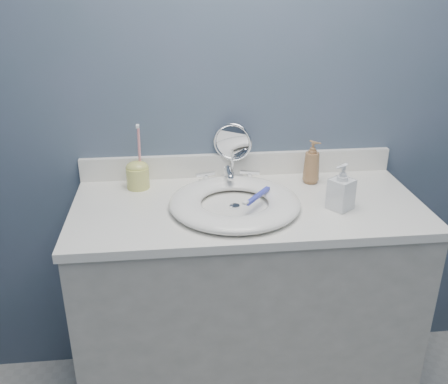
{
  "coord_description": "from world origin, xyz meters",
  "views": [
    {
      "loc": [
        -0.25,
        -0.58,
        1.63
      ],
      "look_at": [
        -0.09,
        0.94,
        0.94
      ],
      "focal_mm": 40.0,
      "sensor_mm": 36.0,
      "label": 1
    }
  ],
  "objects": [
    {
      "name": "toothbrush_lying",
      "position": [
        0.02,
        0.93,
        0.92
      ],
      "size": [
        0.12,
        0.15,
        0.02
      ],
      "rotation": [
        0.0,
        0.0,
        0.92
      ],
      "color": "#373FC4",
      "rests_on": "basin"
    },
    {
      "name": "backsplash",
      "position": [
        0.0,
        1.24,
        0.93
      ],
      "size": [
        1.22,
        0.02,
        0.09
      ],
      "primitive_type": "cube",
      "color": "white",
      "rests_on": "countertop"
    },
    {
      "name": "vanity_cabinet",
      "position": [
        0.0,
        0.97,
        0.42
      ],
      "size": [
        1.2,
        0.55,
        0.85
      ],
      "primitive_type": "cube",
      "color": "beige",
      "rests_on": "ground"
    },
    {
      "name": "soap_bottle_amber",
      "position": [
        0.27,
        1.13,
        0.96
      ],
      "size": [
        0.09,
        0.09,
        0.17
      ],
      "primitive_type": "imported",
      "rotation": [
        0.0,
        0.0,
        0.76
      ],
      "color": "#986D44",
      "rests_on": "countertop"
    },
    {
      "name": "toothbrush_holder",
      "position": [
        -0.39,
        1.15,
        0.94
      ],
      "size": [
        0.09,
        0.09,
        0.24
      ],
      "rotation": [
        0.0,
        0.0,
        0.23
      ],
      "color": "#D5D46A",
      "rests_on": "countertop"
    },
    {
      "name": "back_wall",
      "position": [
        0.0,
        1.25,
        1.2
      ],
      "size": [
        2.2,
        0.02,
        2.4
      ],
      "primitive_type": "cube",
      "color": "#46596A",
      "rests_on": "ground"
    },
    {
      "name": "soap_bottle_clear",
      "position": [
        0.31,
        0.9,
        0.96
      ],
      "size": [
        0.1,
        0.1,
        0.16
      ],
      "primitive_type": "imported",
      "rotation": [
        0.0,
        0.0,
        -0.95
      ],
      "color": "silver",
      "rests_on": "countertop"
    },
    {
      "name": "faucet",
      "position": [
        -0.05,
        1.14,
        0.91
      ],
      "size": [
        0.25,
        0.13,
        0.07
      ],
      "color": "silver",
      "rests_on": "countertop"
    },
    {
      "name": "makeup_mirror",
      "position": [
        -0.03,
        1.21,
        1.0
      ],
      "size": [
        0.15,
        0.09,
        0.22
      ],
      "rotation": [
        0.0,
        0.0,
        -0.33
      ],
      "color": "silver",
      "rests_on": "countertop"
    },
    {
      "name": "basin",
      "position": [
        -0.05,
        0.94,
        0.9
      ],
      "size": [
        0.45,
        0.45,
        0.04
      ],
      "primitive_type": null,
      "color": "white",
      "rests_on": "countertop"
    },
    {
      "name": "countertop",
      "position": [
        0.0,
        0.97,
        0.86
      ],
      "size": [
        1.22,
        0.57,
        0.03
      ],
      "primitive_type": "cube",
      "color": "white",
      "rests_on": "vanity_cabinet"
    },
    {
      "name": "drain",
      "position": [
        -0.05,
        0.94,
        0.88
      ],
      "size": [
        0.04,
        0.04,
        0.01
      ],
      "primitive_type": "cylinder",
      "color": "silver",
      "rests_on": "countertop"
    }
  ]
}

